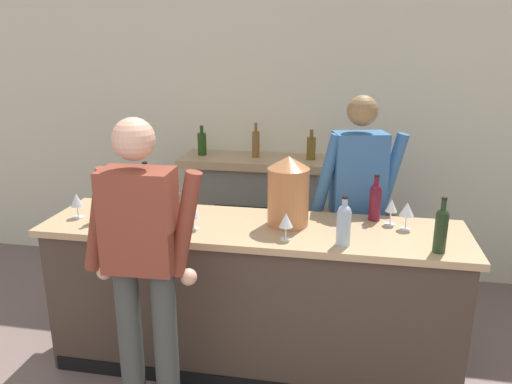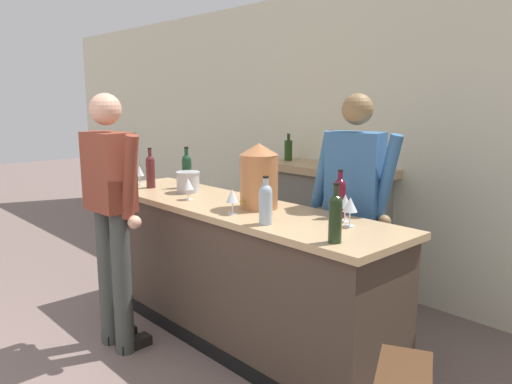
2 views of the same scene
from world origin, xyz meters
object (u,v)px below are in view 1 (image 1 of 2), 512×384
object	(u,v)px
wine_glass_by_dispenser	(193,212)
wine_glass_back_row	(391,207)
wine_glass_front_left	(77,201)
wine_bottle_port_short	(441,228)
wine_bottle_cabernet_heavy	(103,198)
wine_glass_mid_counter	(286,221)
copper_dispenser	(288,191)
wine_bottle_riesling_slim	(344,223)
wine_bottle_burgundy_dark	(146,189)
wine_glass_front_right	(407,210)
wine_bottle_merlot_tall	(375,200)
fireplace_stone	(255,216)
person_bartender	(357,207)
person_customer	(143,270)
ice_bucket_steel	(166,205)

from	to	relation	value
wine_glass_by_dispenser	wine_glass_back_row	xyz separation A→B (m)	(1.20, 0.31, 0.01)
wine_glass_front_left	wine_bottle_port_short	bearing A→B (deg)	-3.84
wine_bottle_port_short	wine_glass_by_dispenser	distance (m)	1.44
wine_bottle_cabernet_heavy	wine_glass_mid_counter	xyz separation A→B (m)	(1.21, -0.12, -0.03)
copper_dispenser	wine_bottle_riesling_slim	distance (m)	0.46
wine_glass_by_dispenser	wine_glass_back_row	distance (m)	1.24
wine_bottle_burgundy_dark	wine_glass_front_right	distance (m)	1.71
wine_bottle_burgundy_dark	copper_dispenser	bearing A→B (deg)	-5.45
copper_dispenser	wine_bottle_merlot_tall	xyz separation A→B (m)	(0.55, 0.19, -0.09)
fireplace_stone	wine_glass_by_dispenser	world-z (taller)	fireplace_stone
person_bartender	wine_bottle_merlot_tall	bearing A→B (deg)	-70.33
wine_bottle_cabernet_heavy	wine_glass_back_row	size ratio (longest dim) A/B	1.97
copper_dispenser	wine_glass_by_dispenser	world-z (taller)	copper_dispenser
person_bartender	wine_glass_front_right	bearing A→B (deg)	-56.33
fireplace_stone	person_customer	xyz separation A→B (m)	(-0.20, -2.05, 0.41)
wine_bottle_burgundy_dark	wine_glass_back_row	size ratio (longest dim) A/B	2.01
wine_glass_by_dispenser	wine_bottle_merlot_tall	bearing A→B (deg)	18.88
copper_dispenser	wine_glass_back_row	xyz separation A→B (m)	(0.64, 0.12, -0.10)
wine_glass_front_right	copper_dispenser	bearing A→B (deg)	-176.33
fireplace_stone	wine_glass_front_left	size ratio (longest dim) A/B	8.68
ice_bucket_steel	wine_bottle_cabernet_heavy	size ratio (longest dim) A/B	0.57
fireplace_stone	wine_bottle_cabernet_heavy	xyz separation A→B (m)	(-0.73, -1.42, 0.58)
fireplace_stone	wine_bottle_port_short	distance (m)	2.13
person_bartender	fireplace_stone	bearing A→B (deg)	138.04
wine_bottle_cabernet_heavy	wine_glass_front_right	distance (m)	1.93
wine_glass_front_left	wine_bottle_merlot_tall	bearing A→B (deg)	9.23
person_customer	wine_bottle_riesling_slim	xyz separation A→B (m)	(1.01, 0.49, 0.15)
person_customer	wine_glass_front_left	world-z (taller)	person_customer
wine_bottle_cabernet_heavy	wine_glass_by_dispenser	world-z (taller)	wine_bottle_cabernet_heavy
wine_bottle_burgundy_dark	wine_glass_back_row	xyz separation A→B (m)	(1.63, 0.02, -0.03)
wine_bottle_cabernet_heavy	person_customer	bearing A→B (deg)	-49.90
ice_bucket_steel	wine_glass_mid_counter	bearing A→B (deg)	-15.79
ice_bucket_steel	wine_bottle_cabernet_heavy	distance (m)	0.40
copper_dispenser	wine_glass_mid_counter	distance (m)	0.28
person_customer	ice_bucket_steel	xyz separation A→B (m)	(-0.15, 0.74, 0.10)
person_bartender	wine_bottle_riesling_slim	size ratio (longest dim) A/B	6.12
wine_bottle_port_short	wine_bottle_cabernet_heavy	bearing A→B (deg)	175.92
fireplace_stone	person_bartender	bearing A→B (deg)	-41.96
fireplace_stone	wine_bottle_cabernet_heavy	world-z (taller)	fireplace_stone
wine_glass_front_right	fireplace_stone	bearing A→B (deg)	133.68
fireplace_stone	wine_glass_by_dispenser	size ratio (longest dim) A/B	8.94
wine_bottle_burgundy_dark	person_customer	bearing A→B (deg)	-69.16
person_bartender	wine_glass_front_left	xyz separation A→B (m)	(-1.82, -0.61, 0.14)
wine_glass_back_row	wine_glass_front_left	bearing A→B (deg)	-173.15
wine_bottle_merlot_tall	wine_bottle_riesling_slim	world-z (taller)	wine_bottle_merlot_tall
wine_glass_front_left	wine_glass_front_right	distance (m)	2.12
wine_bottle_burgundy_dark	wine_bottle_port_short	bearing A→B (deg)	-11.31
wine_bottle_merlot_tall	wine_glass_back_row	xyz separation A→B (m)	(0.10, -0.07, -0.02)
wine_bottle_burgundy_dark	person_bartender	bearing A→B (deg)	15.36
wine_bottle_port_short	wine_glass_front_left	xyz separation A→B (m)	(-2.26, 0.15, -0.02)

